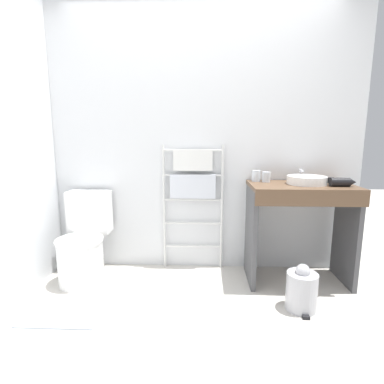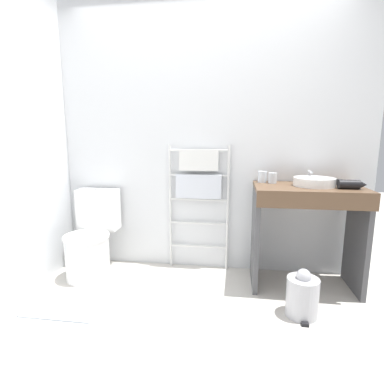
% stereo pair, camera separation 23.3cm
% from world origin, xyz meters
% --- Properties ---
extents(ground_plane, '(12.00, 12.00, 0.00)m').
position_xyz_m(ground_plane, '(0.00, 0.00, 0.00)').
color(ground_plane, beige).
extents(wall_back, '(3.07, 0.12, 2.58)m').
position_xyz_m(wall_back, '(0.00, 1.33, 1.29)').
color(wall_back, silver).
rests_on(wall_back, ground_plane).
extents(wall_side, '(0.12, 1.90, 2.58)m').
position_xyz_m(wall_side, '(-1.47, 0.64, 1.29)').
color(wall_side, silver).
rests_on(wall_side, ground_plane).
extents(toilet, '(0.41, 0.57, 0.80)m').
position_xyz_m(toilet, '(-1.05, 0.95, 0.33)').
color(toilet, white).
rests_on(toilet, ground_plane).
extents(towel_radiator, '(0.59, 0.06, 1.23)m').
position_xyz_m(towel_radiator, '(-0.06, 1.22, 0.86)').
color(towel_radiator, silver).
rests_on(towel_radiator, ground_plane).
extents(vanity_counter, '(0.88, 0.55, 0.89)m').
position_xyz_m(vanity_counter, '(0.89, 0.98, 0.59)').
color(vanity_counter, brown).
rests_on(vanity_counter, ground_plane).
extents(sink_basin, '(0.34, 0.34, 0.07)m').
position_xyz_m(sink_basin, '(0.94, 1.01, 0.93)').
color(sink_basin, white).
rests_on(sink_basin, vanity_counter).
extents(faucet, '(0.02, 0.10, 0.11)m').
position_xyz_m(faucet, '(0.94, 1.19, 0.97)').
color(faucet, silver).
rests_on(faucet, vanity_counter).
extents(cup_near_wall, '(0.08, 0.08, 0.10)m').
position_xyz_m(cup_near_wall, '(0.53, 1.16, 0.94)').
color(cup_near_wall, silver).
rests_on(cup_near_wall, vanity_counter).
extents(cup_near_edge, '(0.07, 0.07, 0.09)m').
position_xyz_m(cup_near_edge, '(0.61, 1.12, 0.94)').
color(cup_near_edge, silver).
rests_on(cup_near_edge, vanity_counter).
extents(hair_dryer, '(0.21, 0.16, 0.07)m').
position_xyz_m(hair_dryer, '(1.19, 0.90, 0.93)').
color(hair_dryer, black).
rests_on(hair_dryer, vanity_counter).
extents(trash_bin, '(0.23, 0.26, 0.36)m').
position_xyz_m(trash_bin, '(0.79, 0.52, 0.16)').
color(trash_bin, '#B7B7BC').
rests_on(trash_bin, ground_plane).
extents(bath_mat, '(0.56, 0.36, 0.01)m').
position_xyz_m(bath_mat, '(-0.99, 0.37, 0.01)').
color(bath_mat, '#B2BCCC').
rests_on(bath_mat, ground_plane).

